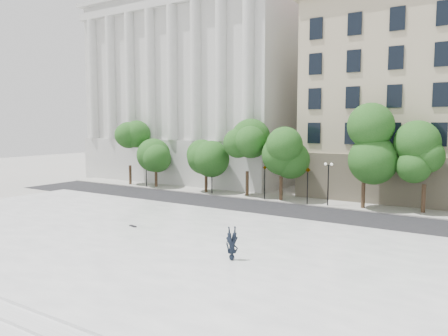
{
  "coord_description": "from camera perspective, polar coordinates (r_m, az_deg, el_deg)",
  "views": [
    {
      "loc": [
        21.11,
        -18.28,
        8.04
      ],
      "look_at": [
        2.89,
        10.0,
        4.65
      ],
      "focal_mm": 35.0,
      "sensor_mm": 36.0,
      "label": 1
    }
  ],
  "objects": [
    {
      "name": "lamp_posts",
      "position": [
        46.03,
        6.08,
        -0.53
      ],
      "size": [
        37.0,
        0.28,
        4.54
      ],
      "color": "black",
      "rests_on": "ground"
    },
    {
      "name": "plaza",
      "position": [
        30.98,
        -11.72,
        -8.98
      ],
      "size": [
        44.0,
        22.0,
        0.45
      ],
      "primitive_type": "cube",
      "color": "white",
      "rests_on": "ground"
    },
    {
      "name": "traffic_light_west",
      "position": [
        45.93,
        5.35,
        0.27
      ],
      "size": [
        0.66,
        1.72,
        4.18
      ],
      "color": "black",
      "rests_on": "ground"
    },
    {
      "name": "building_west",
      "position": [
        68.62,
        -1.05,
        9.8
      ],
      "size": [
        31.5,
        27.65,
        25.6
      ],
      "color": "beige",
      "rests_on": "ground"
    },
    {
      "name": "traffic_light_east",
      "position": [
        43.93,
        10.89,
        0.08
      ],
      "size": [
        0.52,
        1.96,
        4.28
      ],
      "color": "black",
      "rests_on": "ground"
    },
    {
      "name": "far_sidewalk",
      "position": [
        47.93,
        6.19,
        -3.87
      ],
      "size": [
        60.0,
        4.0,
        0.12
      ],
      "primitive_type": "cube",
      "color": "#A7A39A",
      "rests_on": "ground"
    },
    {
      "name": "skateboard",
      "position": [
        33.43,
        -11.81,
        -7.43
      ],
      "size": [
        0.78,
        0.36,
        0.08
      ],
      "primitive_type": "cube",
      "rotation": [
        0.0,
        0.0,
        -0.24
      ],
      "color": "black",
      "rests_on": "plaza"
    },
    {
      "name": "street_trees",
      "position": [
        46.76,
        5.94,
        2.16
      ],
      "size": [
        44.83,
        4.72,
        7.73
      ],
      "color": "#382619",
      "rests_on": "ground"
    },
    {
      "name": "street",
      "position": [
        42.74,
        2.57,
        -5.09
      ],
      "size": [
        60.0,
        8.0,
        0.02
      ],
      "primitive_type": "cube",
      "color": "black",
      "rests_on": "ground"
    },
    {
      "name": "person_lying",
      "position": [
        24.94,
        1.06,
        -11.34
      ],
      "size": [
        1.78,
        1.88,
        0.52
      ],
      "primitive_type": "imported",
      "rotation": [
        -1.54,
        0.0,
        0.73
      ],
      "color": "black",
      "rests_on": "plaza"
    },
    {
      "name": "ground",
      "position": [
        29.06,
        -15.93,
        -10.53
      ],
      "size": [
        160.0,
        160.0,
        0.0
      ],
      "primitive_type": "plane",
      "color": "#ADABA3",
      "rests_on": "ground"
    }
  ]
}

